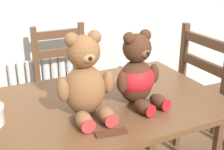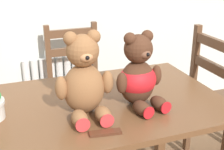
{
  "view_description": "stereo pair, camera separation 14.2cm",
  "coord_description": "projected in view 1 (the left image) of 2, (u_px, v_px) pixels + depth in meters",
  "views": [
    {
      "loc": [
        -0.56,
        -0.92,
        1.43
      ],
      "look_at": [
        0.06,
        0.34,
        0.87
      ],
      "focal_mm": 50.0,
      "sensor_mm": 36.0,
      "label": 1
    },
    {
      "loc": [
        -0.43,
        -0.98,
        1.43
      ],
      "look_at": [
        0.06,
        0.34,
        0.87
      ],
      "focal_mm": 50.0,
      "sensor_mm": 36.0,
      "label": 2
    }
  ],
  "objects": [
    {
      "name": "wooden_chair_behind",
      "position": [
        66.0,
        89.0,
        2.4
      ],
      "size": [
        0.41,
        0.39,
        0.93
      ],
      "rotation": [
        0.0,
        0.0,
        3.14
      ],
      "color": "brown",
      "rests_on": "ground_plane"
    },
    {
      "name": "dining_table",
      "position": [
        95.0,
        118.0,
        1.65
      ],
      "size": [
        1.34,
        0.84,
        0.7
      ],
      "color": "brown",
      "rests_on": "ground_plane"
    },
    {
      "name": "radiator",
      "position": [
        48.0,
        98.0,
        2.64
      ],
      "size": [
        0.61,
        0.1,
        0.63
      ],
      "color": "silver",
      "rests_on": "ground_plane"
    },
    {
      "name": "wooden_chair_side",
      "position": [
        215.0,
        98.0,
        2.2
      ],
      "size": [
        0.43,
        0.45,
        0.98
      ],
      "rotation": [
        0.0,
        0.0,
        -1.57
      ],
      "color": "brown",
      "rests_on": "ground_plane"
    },
    {
      "name": "chocolate_bar",
      "position": [
        111.0,
        133.0,
        1.33
      ],
      "size": [
        0.14,
        0.06,
        0.01
      ],
      "primitive_type": "cube",
      "rotation": [
        0.0,
        0.0,
        -0.14
      ],
      "color": "#472314",
      "rests_on": "dining_table"
    },
    {
      "name": "teddy_bear_left",
      "position": [
        86.0,
        81.0,
        1.44
      ],
      "size": [
        0.28,
        0.28,
        0.4
      ],
      "rotation": [
        0.0,
        0.0,
        3.12
      ],
      "color": "brown",
      "rests_on": "dining_table"
    },
    {
      "name": "teddy_bear_right",
      "position": [
        137.0,
        75.0,
        1.57
      ],
      "size": [
        0.27,
        0.29,
        0.38
      ],
      "rotation": [
        0.0,
        0.0,
        3.31
      ],
      "color": "#472819",
      "rests_on": "dining_table"
    }
  ]
}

